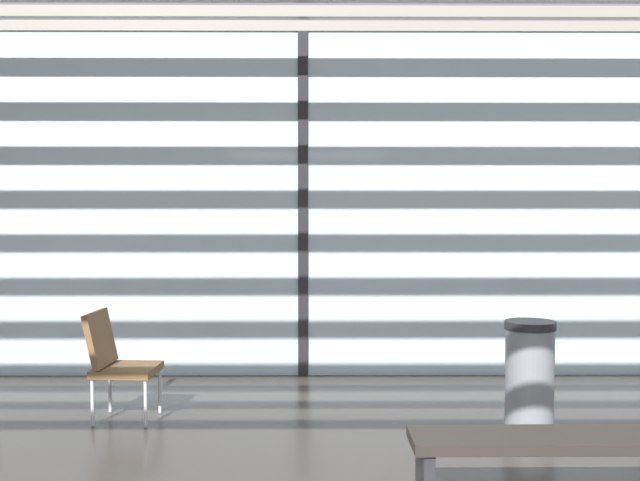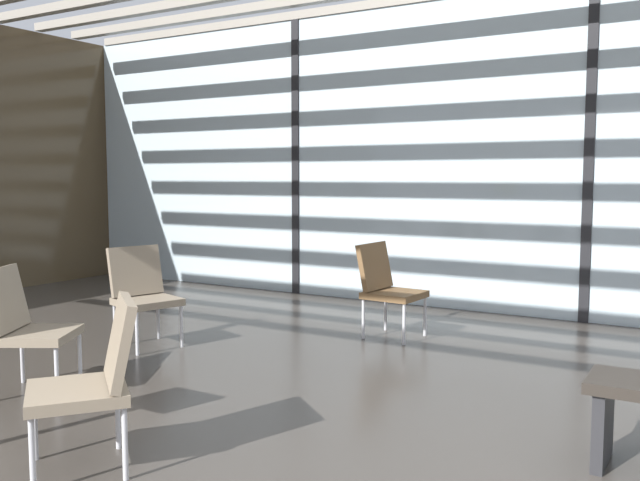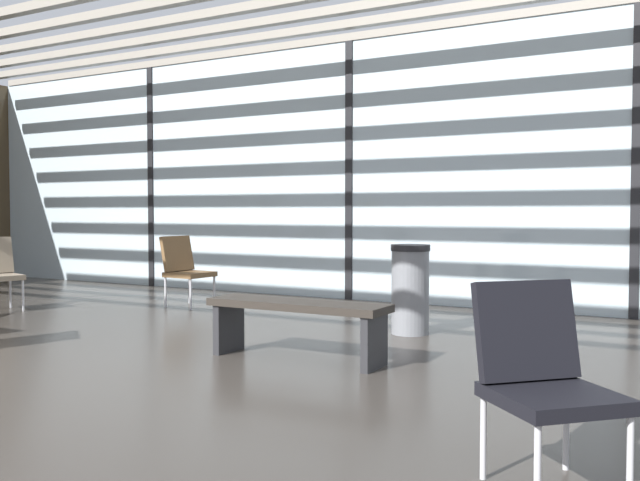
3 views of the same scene
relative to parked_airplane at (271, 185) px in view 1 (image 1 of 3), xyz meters
name	(u,v)px [view 1 (image 1 of 3)]	position (x,y,z in m)	size (l,w,h in m)	color
glass_curtain_wall	(303,205)	(0.67, -6.41, -0.35)	(14.00, 0.08, 3.43)	silver
window_mullion_1	(303,205)	(0.67, -6.41, -0.35)	(0.10, 0.12, 3.43)	black
parked_airplane	(271,185)	(0.00, 0.00, 0.00)	(12.64, 4.12, 4.12)	silver
lounge_chair_3	(116,358)	(-0.81, -8.05, -1.57)	(0.56, 0.52, 0.87)	brown
waiting_bench	(547,454)	(2.06, -10.08, -1.70)	(1.50, 0.41, 0.47)	#28231E
trash_bin	(530,378)	(2.38, -8.52, -1.63)	(0.38, 0.38, 0.86)	slate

